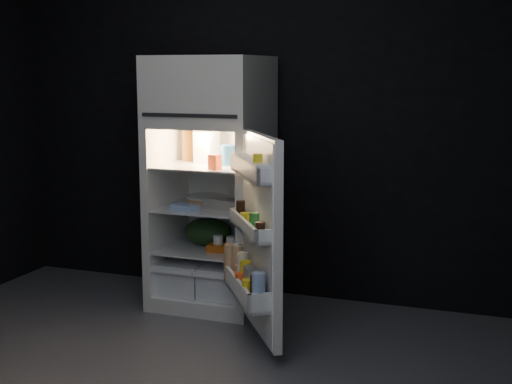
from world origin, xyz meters
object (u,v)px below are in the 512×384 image
at_px(milk_jug, 206,146).
at_px(egg_carton, 226,204).
at_px(refrigerator, 212,173).
at_px(fridge_door, 256,240).
at_px(yogurt_tray, 226,248).

xyz_separation_m(milk_jug, egg_carton, (0.21, -0.14, -0.38)).
height_order(refrigerator, egg_carton, refrigerator).
height_order(refrigerator, milk_jug, refrigerator).
xyz_separation_m(refrigerator, milk_jug, (-0.06, 0.04, 0.19)).
relative_size(fridge_door, milk_jug, 5.08).
distance_m(refrigerator, fridge_door, 0.95).
xyz_separation_m(milk_jug, yogurt_tray, (0.21, -0.16, -0.69)).
height_order(refrigerator, fridge_door, refrigerator).
relative_size(milk_jug, yogurt_tray, 0.96).
bearing_deg(yogurt_tray, fridge_door, -58.46).
xyz_separation_m(refrigerator, yogurt_tray, (0.15, -0.12, -0.50)).
bearing_deg(refrigerator, fridge_door, -49.57).
bearing_deg(milk_jug, fridge_door, -40.55).
height_order(fridge_door, yogurt_tray, fridge_door).
relative_size(refrigerator, fridge_door, 1.46).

